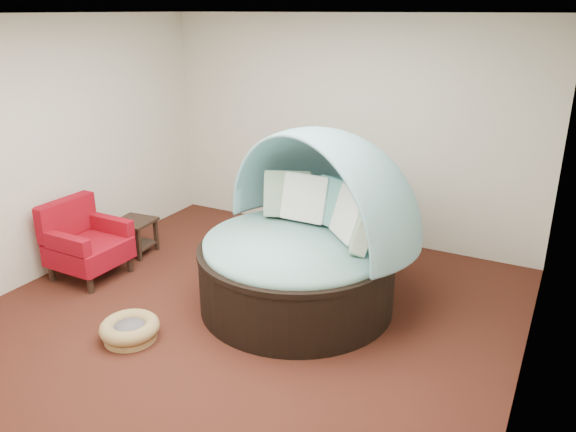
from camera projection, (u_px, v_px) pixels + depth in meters
The scene contains 9 objects.
floor at pixel (244, 317), 5.50m from camera, with size 5.00×5.00×0.00m, color #411D12.
wall_back at pixel (347, 130), 7.09m from camera, with size 5.00×5.00×0.00m, color beige.
wall_left at pixel (46, 149), 6.11m from camera, with size 5.00×5.00×0.00m, color beige.
wall_right at pixel (543, 228), 3.92m from camera, with size 5.00×5.00×0.00m, color beige.
ceiling at pixel (235, 14), 4.53m from camera, with size 5.00×5.00×0.00m, color white.
canopy_daybed at pixel (306, 226), 5.51m from camera, with size 2.59×2.56×1.79m.
pet_basket at pixel (130, 329), 5.10m from camera, with size 0.69×0.69×0.19m.
red_armchair at pixel (85, 242), 6.23m from camera, with size 0.75×0.76×0.87m.
side_table at pixel (135, 232), 6.85m from camera, with size 0.49×0.49×0.43m.
Camera 1 is at (2.63, -4.06, 2.84)m, focal length 35.00 mm.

